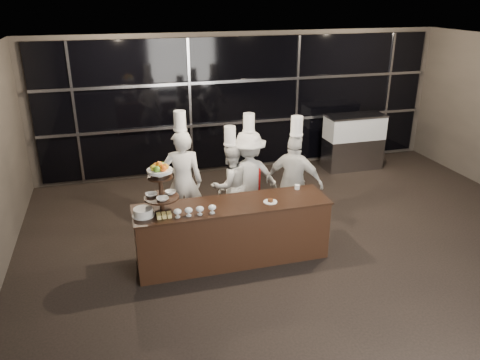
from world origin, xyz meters
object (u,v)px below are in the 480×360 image
object	(u,v)px
display_stand	(161,184)
chef_b	(230,184)
buffet_counter	(232,232)
chef_a	(183,181)
chef_c	(248,177)
display_case	(354,139)
chef_d	(294,182)
layer_cake	(143,212)

from	to	relation	value
display_stand	chef_b	world-z (taller)	chef_b
buffet_counter	display_stand	distance (m)	1.33
display_stand	chef_a	distance (m)	1.26
chef_a	chef_c	bearing A→B (deg)	4.99
display_stand	display_case	bearing A→B (deg)	33.58
chef_a	chef_d	bearing A→B (deg)	-11.90
layer_cake	buffet_counter	bearing A→B (deg)	2.26
display_stand	chef_d	bearing A→B (deg)	17.69
display_case	chef_b	bearing A→B (deg)	-150.08
chef_b	chef_c	world-z (taller)	chef_c
layer_cake	chef_c	world-z (taller)	chef_c
buffet_counter	display_stand	xyz separation A→B (m)	(-1.00, -0.00, 0.87)
chef_a	chef_d	size ratio (longest dim) A/B	1.06
buffet_counter	layer_cake	distance (m)	1.36
display_case	chef_b	distance (m)	3.88
layer_cake	chef_d	distance (m)	2.63
buffet_counter	chef_b	distance (m)	1.20
layer_cake	chef_c	xyz separation A→B (m)	(1.87, 1.24, -0.15)
chef_c	chef_d	bearing A→B (deg)	-36.51
display_stand	chef_b	size ratio (longest dim) A/B	0.43
display_case	chef_c	bearing A→B (deg)	-148.12
chef_b	chef_a	bearing A→B (deg)	-176.63
layer_cake	chef_a	size ratio (longest dim) A/B	0.15
buffet_counter	display_stand	bearing A→B (deg)	-179.99
buffet_counter	chef_d	world-z (taller)	chef_d
chef_a	chef_c	world-z (taller)	chef_a
chef_c	chef_d	distance (m)	0.80
display_stand	display_case	world-z (taller)	display_stand
display_stand	chef_a	xyz separation A→B (m)	(0.46, 1.09, -0.43)
layer_cake	chef_c	bearing A→B (deg)	33.62
display_stand	chef_d	distance (m)	2.41
display_case	chef_a	world-z (taller)	chef_a
display_case	chef_d	world-z (taller)	chef_d
display_case	chef_d	bearing A→B (deg)	-135.33
layer_cake	chef_c	size ratio (longest dim) A/B	0.16
buffet_counter	chef_c	size ratio (longest dim) A/B	1.48
display_stand	chef_c	size ratio (longest dim) A/B	0.39
chef_c	buffet_counter	bearing A→B (deg)	-116.83
display_stand	chef_d	xyz separation A→B (m)	(2.25, 0.72, -0.50)
display_case	chef_d	xyz separation A→B (m)	(-2.39, -2.36, 0.15)
layer_cake	chef_b	bearing A→B (deg)	37.81
layer_cake	display_stand	bearing A→B (deg)	10.65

